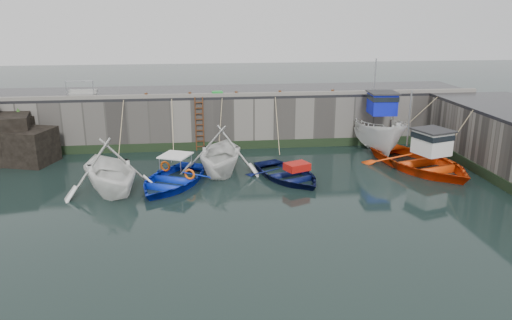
{
  "coord_description": "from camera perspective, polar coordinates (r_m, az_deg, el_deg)",
  "views": [
    {
      "loc": [
        -1.97,
        -18.82,
        8.04
      ],
      "look_at": [
        0.61,
        3.65,
        1.2
      ],
      "focal_mm": 35.0,
      "sensor_mm": 36.0,
      "label": 1
    }
  ],
  "objects": [
    {
      "name": "boat_near_navy_rope",
      "position": [
        28.68,
        2.19,
        0.53
      ],
      "size": [
        0.04,
        4.16,
        3.1
      ],
      "primitive_type": null,
      "color": "tan",
      "rests_on": "ground"
    },
    {
      "name": "quay_back",
      "position": [
        32.06,
        -2.91,
        5.04
      ],
      "size": [
        30.0,
        5.0,
        3.0
      ],
      "primitive_type": "cube",
      "color": "slate",
      "rests_on": "ground"
    },
    {
      "name": "rock_outcrop",
      "position": [
        30.76,
        -27.23,
        2.21
      ],
      "size": [
        5.85,
        4.24,
        3.41
      ],
      "color": "black",
      "rests_on": "ground"
    },
    {
      "name": "bollard_b",
      "position": [
        29.46,
        -7.57,
        7.42
      ],
      "size": [
        0.18,
        0.18,
        0.28
      ],
      "primitive_type": "cylinder",
      "color": "#3F1E0F",
      "rests_on": "road_back"
    },
    {
      "name": "kerb_back",
      "position": [
        29.43,
        -2.66,
        7.46
      ],
      "size": [
        30.0,
        0.3,
        0.2
      ],
      "primitive_type": "cube",
      "color": "slate",
      "rests_on": "road_back"
    },
    {
      "name": "boat_near_white",
      "position": [
        24.1,
        -16.27,
        -3.37
      ],
      "size": [
        6.24,
        6.6,
        2.75
      ],
      "primitive_type": "imported",
      "rotation": [
        0.0,
        0.0,
        0.42
      ],
      "color": "white",
      "rests_on": "ground"
    },
    {
      "name": "road_back",
      "position": [
        31.77,
        -2.95,
        7.83
      ],
      "size": [
        30.0,
        5.0,
        0.16
      ],
      "primitive_type": "cube",
      "color": "black",
      "rests_on": "quay_back"
    },
    {
      "name": "boat_near_blacktrim",
      "position": [
        25.86,
        -4.03,
        -1.33
      ],
      "size": [
        5.21,
        5.78,
        2.69
      ],
      "primitive_type": "imported",
      "rotation": [
        0.0,
        0.0,
        -0.17
      ],
      "color": "white",
      "rests_on": "ground"
    },
    {
      "name": "fish_crate",
      "position": [
        29.52,
        -4.45,
        7.56
      ],
      "size": [
        0.64,
        0.47,
        0.3
      ],
      "primitive_type": "cube",
      "rotation": [
        0.0,
        0.0,
        0.12
      ],
      "color": "green",
      "rests_on": "road_back"
    },
    {
      "name": "boat_near_white_rope",
      "position": [
        28.32,
        -14.84,
        -0.25
      ],
      "size": [
        0.04,
        4.77,
        3.1
      ],
      "primitive_type": null,
      "color": "tan",
      "rests_on": "ground"
    },
    {
      "name": "boat_near_blue_rope",
      "position": [
        28.27,
        -9.18,
        0.08
      ],
      "size": [
        0.04,
        4.38,
        3.1
      ],
      "primitive_type": null,
      "color": "tan",
      "rests_on": "ground"
    },
    {
      "name": "boat_near_blue",
      "position": [
        24.22,
        -9.57,
        -2.81
      ],
      "size": [
        5.39,
        6.13,
        1.05
      ],
      "primitive_type": "imported",
      "rotation": [
        0.0,
        0.0,
        -0.42
      ],
      "color": "#0D29C3",
      "rests_on": "ground"
    },
    {
      "name": "algae_back",
      "position": [
        29.88,
        -2.55,
        1.7
      ],
      "size": [
        30.0,
        0.08,
        0.5
      ],
      "primitive_type": "cube",
      "color": "black",
      "rests_on": "ground"
    },
    {
      "name": "ladder",
      "position": [
        29.45,
        -6.47,
        4.07
      ],
      "size": [
        0.51,
        0.08,
        3.2
      ],
      "color": "#3F1E0F",
      "rests_on": "ground"
    },
    {
      "name": "bollard_e",
      "position": [
        30.51,
        8.74,
        7.7
      ],
      "size": [
        0.18,
        0.18,
        0.28
      ],
      "primitive_type": "cylinder",
      "color": "#3F1E0F",
      "rests_on": "road_back"
    },
    {
      "name": "boat_far_orange",
      "position": [
        27.47,
        18.45,
        -0.15
      ],
      "size": [
        6.37,
        7.54,
        4.33
      ],
      "rotation": [
        0.0,
        0.0,
        0.32
      ],
      "color": "#F2440C",
      "rests_on": "ground"
    },
    {
      "name": "bollard_d",
      "position": [
        29.84,
        2.75,
        7.67
      ],
      "size": [
        0.18,
        0.18,
        0.28
      ],
      "primitive_type": "cylinder",
      "color": "#3F1E0F",
      "rests_on": "road_back"
    },
    {
      "name": "ground",
      "position": [
        20.56,
        -0.54,
        -6.19
      ],
      "size": [
        120.0,
        120.0,
        0.0
      ],
      "primitive_type": "plane",
      "color": "black",
      "rests_on": "ground"
    },
    {
      "name": "boat_far_white",
      "position": [
        30.71,
        13.69,
        3.26
      ],
      "size": [
        2.94,
        6.84,
        5.58
      ],
      "rotation": [
        0.0,
        0.0,
        -0.06
      ],
      "color": "white",
      "rests_on": "ground"
    },
    {
      "name": "boat_near_navy",
      "position": [
        24.8,
        3.62,
        -2.12
      ],
      "size": [
        4.9,
        5.6,
        0.97
      ],
      "primitive_type": "imported",
      "rotation": [
        0.0,
        0.0,
        0.4
      ],
      "color": "#0A1242",
      "rests_on": "ground"
    },
    {
      "name": "algae_right",
      "position": [
        26.63,
        25.36,
        -1.86
      ],
      "size": [
        0.08,
        15.0,
        0.5
      ],
      "primitive_type": "cube",
      "color": "black",
      "rests_on": "ground"
    },
    {
      "name": "bollard_a",
      "position": [
        29.61,
        -12.45,
        7.22
      ],
      "size": [
        0.18,
        0.18,
        0.28
      ],
      "primitive_type": "cylinder",
      "color": "#3F1E0F",
      "rests_on": "road_back"
    },
    {
      "name": "bollard_c",
      "position": [
        29.54,
        -2.28,
        7.58
      ],
      "size": [
        0.18,
        0.18,
        0.28
      ],
      "primitive_type": "cylinder",
      "color": "#3F1E0F",
      "rests_on": "road_back"
    },
    {
      "name": "boat_near_blacktrim_rope",
      "position": [
        29.09,
        -4.34,
        0.73
      ],
      "size": [
        0.04,
        3.14,
        3.1
      ],
      "primitive_type": null,
      "color": "tan",
      "rests_on": "ground"
    },
    {
      "name": "railing",
      "position": [
        31.18,
        -19.2,
        7.27
      ],
      "size": [
        1.6,
        1.05,
        1.0
      ],
      "color": "#A5A8AD",
      "rests_on": "road_back"
    }
  ]
}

